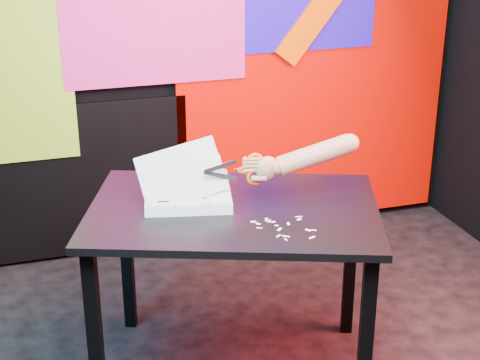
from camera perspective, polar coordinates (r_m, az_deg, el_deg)
name	(u,v)px	position (r m, az deg, el deg)	size (l,w,h in m)	color
room	(313,66)	(2.50, 5.66, 8.83)	(3.01, 3.01, 2.71)	black
backdrop	(214,78)	(3.96, -2.03, 7.92)	(2.88, 0.05, 2.08)	#BA0700
work_table	(234,230)	(2.89, -0.50, -3.92)	(1.31, 1.09, 0.75)	black
printout_stack	(188,197)	(2.89, -4.05, -1.33)	(0.38, 0.31, 0.26)	silver
scissors	(251,169)	(2.85, 0.84, 0.84)	(0.23, 0.04, 0.13)	#A4A5AB
hand_forearm	(307,157)	(2.88, 5.19, 1.80)	(0.45, 0.12, 0.17)	#965E46
paper_clippings	(283,227)	(2.70, 3.33, -3.63)	(0.21, 0.21, 0.00)	silver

